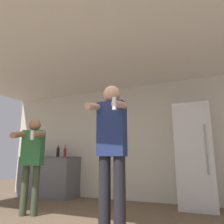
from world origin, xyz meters
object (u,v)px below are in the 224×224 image
person_woman_foreground (112,147)px  person_man_side (32,155)px  bottle_brown_liquor (58,152)px  bottle_short_whiskey (30,154)px  bottle_clear_vodka (65,152)px  bottle_tall_gin (45,153)px  refrigerator (195,155)px  bottle_red_label (38,152)px

person_woman_foreground → person_man_side: size_ratio=1.17×
bottle_brown_liquor → person_woman_foreground: size_ratio=0.16×
bottle_brown_liquor → person_woman_foreground: (2.25, -1.91, -0.04)m
bottle_short_whiskey → bottle_clear_vodka: bottle_clear_vodka is taller
bottle_short_whiskey → bottle_clear_vodka: (1.07, -0.00, 0.02)m
person_woman_foreground → bottle_tall_gin: bearing=144.1°
refrigerator → person_man_side: 2.89m
bottle_short_whiskey → person_man_side: (1.53, -1.55, -0.08)m
refrigerator → bottle_clear_vodka: (-2.88, -0.01, 0.09)m
refrigerator → bottle_red_label: bearing=-179.9°
bottle_red_label → bottle_clear_vodka: (0.81, -0.00, -0.02)m
bottle_tall_gin → bottle_clear_vodka: size_ratio=0.98×
person_man_side → refrigerator: bearing=32.6°
bottle_clear_vodka → person_man_side: person_man_side is taller
bottle_tall_gin → bottle_clear_vodka: (0.59, -0.00, 0.00)m
bottle_short_whiskey → person_man_side: 2.18m
bottle_red_label → person_woman_foreground: bearing=-33.8°
person_woman_foreground → person_man_side: person_woman_foreground is taller
bottle_short_whiskey → bottle_brown_liquor: 0.87m
bottle_red_label → bottle_brown_liquor: (0.60, 0.00, -0.00)m
bottle_short_whiskey → bottle_tall_gin: 0.48m
bottle_short_whiskey → person_man_side: size_ratio=0.15×
bottle_tall_gin → person_man_side: (1.04, -1.55, -0.10)m
bottle_tall_gin → person_woman_foreground: bearing=-35.9°
bottle_short_whiskey → bottle_tall_gin: (0.48, 0.00, 0.02)m
bottle_red_label → bottle_clear_vodka: size_ratio=1.12×
person_woman_foreground → bottle_clear_vodka: bearing=137.0°
refrigerator → bottle_brown_liquor: size_ratio=6.43×
bottle_short_whiskey → person_man_side: person_man_side is taller
bottle_clear_vodka → refrigerator: bearing=0.2°
bottle_red_label → bottle_clear_vodka: bottle_red_label is taller
bottle_tall_gin → person_man_side: size_ratio=0.19×
bottle_red_label → bottle_brown_liquor: size_ratio=1.15×
bottle_brown_liquor → bottle_tall_gin: same height
bottle_tall_gin → person_man_side: bearing=-56.0°
refrigerator → bottle_tall_gin: 3.48m
bottle_clear_vodka → bottle_short_whiskey: bearing=180.0°
refrigerator → bottle_red_label: (-3.69, -0.01, 0.11)m
bottle_tall_gin → bottle_brown_liquor: bearing=0.0°
refrigerator → bottle_short_whiskey: (-3.96, -0.01, 0.08)m
bottle_red_label → person_woman_foreground: (2.85, -1.91, -0.05)m
bottle_red_label → bottle_tall_gin: size_ratio=1.15×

